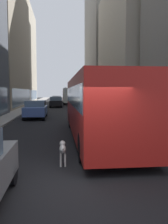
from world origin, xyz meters
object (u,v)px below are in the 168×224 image
object	(u,v)px
transit_bus	(97,103)
car_blue_hatchback	(36,109)
box_truck	(69,96)
car_black_suv	(56,102)
dalmatian_dog	(63,149)
car_red_coupe	(56,100)
car_yellow_taxi	(95,107)

from	to	relation	value
transit_bus	car_blue_hatchback	xyz separation A→B (m)	(-4.00, 9.53, -0.95)
car_blue_hatchback	box_truck	world-z (taller)	box_truck
car_black_suv	box_truck	distance (m)	8.54
dalmatian_dog	car_red_coupe	bearing A→B (deg)	90.91
car_blue_hatchback	box_truck	size ratio (longest dim) A/B	0.61
box_truck	car_yellow_taxi	bearing A→B (deg)	-85.84
dalmatian_dog	car_black_suv	bearing A→B (deg)	91.15
transit_bus	car_red_coupe	distance (m)	32.95
transit_bus	car_black_suv	world-z (taller)	transit_bus
car_yellow_taxi	dalmatian_dog	world-z (taller)	car_yellow_taxi
transit_bus	box_truck	bearing A→B (deg)	90.00
car_red_coupe	box_truck	xyz separation A→B (m)	(2.40, 0.28, 0.84)
car_yellow_taxi	car_blue_hatchback	distance (m)	5.82
car_red_coupe	car_blue_hatchback	world-z (taller)	same
transit_bus	car_blue_hatchback	size ratio (longest dim) A/B	2.52
car_black_suv	box_truck	bearing A→B (deg)	73.59
transit_bus	car_yellow_taxi	xyz separation A→B (m)	(1.60, 11.12, -0.95)
car_yellow_taxi	transit_bus	bearing A→B (deg)	-98.19
car_red_coupe	box_truck	bearing A→B (deg)	6.68
transit_bus	car_red_coupe	size ratio (longest dim) A/B	2.56
car_red_coupe	car_yellow_taxi	bearing A→B (deg)	-79.57
car_black_suv	dalmatian_dog	size ratio (longest dim) A/B	4.98
car_red_coupe	car_yellow_taxi	xyz separation A→B (m)	(4.00, -21.73, 0.00)
car_black_suv	car_blue_hatchback	distance (m)	15.54
dalmatian_dog	car_blue_hatchback	bearing A→B (deg)	99.01
car_blue_hatchback	box_truck	xyz separation A→B (m)	(4.00, 23.60, 0.84)
box_truck	dalmatian_dog	bearing A→B (deg)	-92.77
car_yellow_taxi	car_red_coupe	bearing A→B (deg)	100.43
car_black_suv	car_red_coupe	xyz separation A→B (m)	(0.00, 7.87, -0.00)
car_blue_hatchback	dalmatian_dog	xyz separation A→B (m)	(2.19, -13.81, -0.31)
car_black_suv	car_yellow_taxi	world-z (taller)	same
car_yellow_taxi	box_truck	size ratio (longest dim) A/B	0.60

